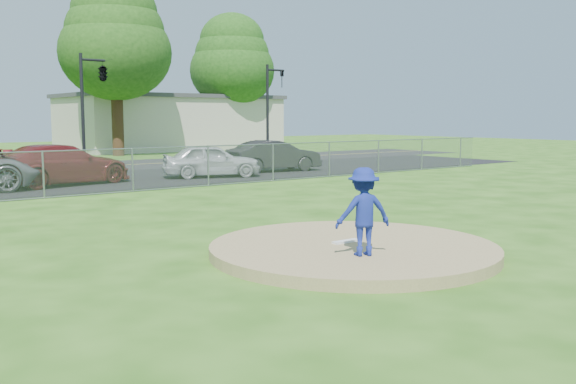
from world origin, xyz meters
name	(u,v)px	position (x,y,z in m)	size (l,w,h in m)	color
ground	(130,200)	(0.00, 10.00, 0.00)	(120.00, 120.00, 0.00)	#265612
pitchers_mound	(353,249)	(0.00, 0.00, 0.10)	(5.40, 5.40, 0.20)	#947E51
pitching_rubber	(346,241)	(0.00, 0.20, 0.22)	(0.60, 0.15, 0.04)	white
chain_link_fence	(105,172)	(0.00, 12.00, 0.75)	(40.00, 0.06, 1.50)	gray
parking_lot	(61,183)	(0.00, 16.50, 0.01)	(50.00, 8.00, 0.01)	black
street	(9,170)	(0.00, 24.00, 0.00)	(60.00, 7.00, 0.01)	black
commercial_building	(171,122)	(16.00, 38.00, 2.16)	(16.40, 9.40, 4.30)	#BFB5A3
tree_right	(115,39)	(9.00, 32.00, 7.65)	(7.28, 7.28, 11.63)	#341F12
tree_far_right	(232,60)	(20.00, 35.00, 7.06)	(6.72, 6.72, 10.74)	#382314
traffic_signal_center	(101,75)	(3.97, 22.00, 4.61)	(1.42, 2.48, 5.60)	black
traffic_signal_right	(271,103)	(14.24, 22.00, 3.36)	(1.28, 0.20, 5.60)	black
pitcher	(363,212)	(-0.55, -0.81, 0.96)	(0.98, 0.56, 1.52)	navy
parked_car_darkred	(62,165)	(-0.17, 15.77, 0.78)	(2.16, 5.32, 1.55)	maroon
parked_car_pearl	(211,160)	(5.98, 15.07, 0.72)	(1.67, 4.15, 1.41)	silver
parked_car_charcoal	(274,156)	(9.86, 15.78, 0.74)	(1.55, 4.44, 1.46)	black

